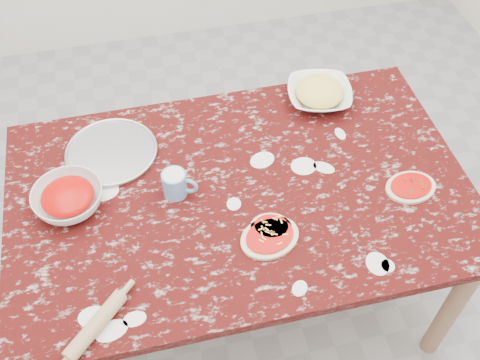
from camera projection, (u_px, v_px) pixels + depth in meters
The scene contains 10 objects.
ground at pixel (240, 293), 2.52m from camera, with size 4.00×4.00×0.00m, color gray.
worktable at pixel (240, 204), 2.01m from camera, with size 1.60×1.00×0.75m.
pizza_tray at pixel (112, 152), 2.05m from camera, with size 0.33×0.33×0.01m, color #B2B2B7.
sauce_bowl at pixel (68, 199), 1.87m from camera, with size 0.24×0.24×0.07m, color white.
cheese_bowl at pixel (319, 95), 2.21m from camera, with size 0.25×0.25×0.06m, color white.
flour_mug at pixel (176, 184), 1.90m from camera, with size 0.12×0.08×0.10m.
pizza_left at pixel (270, 237), 1.81m from camera, with size 0.24×0.21×0.02m.
pizza_mid at pixel (271, 227), 1.83m from camera, with size 0.16×0.15×0.02m.
pizza_right at pixel (411, 187), 1.94m from camera, with size 0.19×0.15×0.02m.
rolling_pin at pixel (96, 326), 1.60m from camera, with size 0.05×0.05×0.23m, color tan.
Camera 1 is at (-0.28, -1.19, 2.27)m, focal length 41.96 mm.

